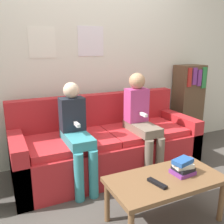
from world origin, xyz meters
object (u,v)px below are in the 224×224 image
coffee_table (165,183)px  person_right (141,118)px  person_left (76,131)px  couch (107,146)px  bookshelf (188,104)px  tv_remote (157,183)px

coffee_table → person_right: 0.92m
person_left → couch: bearing=25.3°
coffee_table → couch: bearing=93.1°
person_left → bookshelf: (1.83, 0.49, -0.01)m
person_left → tv_remote: person_left is taller
person_left → bookshelf: bookshelf is taller
couch → person_left: size_ratio=1.96×
couch → bookshelf: bearing=11.8°
couch → coffee_table: (0.06, -1.01, 0.06)m
person_left → bookshelf: size_ratio=0.93×
coffee_table → bookshelf: bearing=43.8°
coffee_table → person_right: bearing=71.2°
coffee_table → person_left: (-0.47, 0.82, 0.24)m
coffee_table → bookshelf: 1.90m
tv_remote → bookshelf: (1.48, 1.36, 0.17)m
coffee_table → person_right: size_ratio=0.83×
tv_remote → person_left: bearing=98.3°
tv_remote → bookshelf: bookshelf is taller
tv_remote → coffee_table: bearing=10.1°
couch → tv_remote: 1.07m
person_right → tv_remote: person_right is taller
tv_remote → couch: bearing=73.2°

